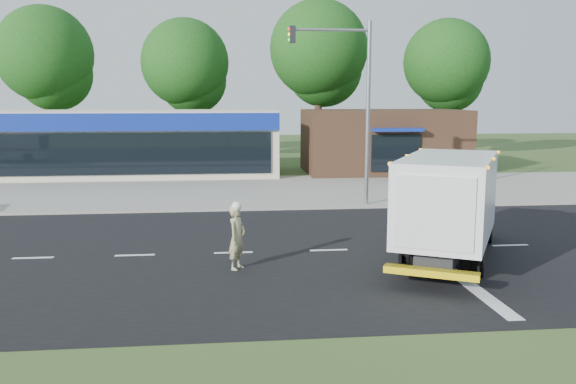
% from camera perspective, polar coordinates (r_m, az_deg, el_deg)
% --- Properties ---
extents(ground, '(120.00, 120.00, 0.00)m').
position_cam_1_polar(ground, '(19.35, 3.82, -5.49)').
color(ground, '#385123').
rests_on(ground, ground).
extents(road_asphalt, '(60.00, 14.00, 0.02)m').
position_cam_1_polar(road_asphalt, '(19.35, 3.82, -5.48)').
color(road_asphalt, black).
rests_on(road_asphalt, ground).
extents(sidewalk, '(60.00, 2.40, 0.12)m').
position_cam_1_polar(sidewalk, '(27.28, 0.88, -1.13)').
color(sidewalk, gray).
rests_on(sidewalk, ground).
extents(parking_apron, '(60.00, 9.00, 0.02)m').
position_cam_1_polar(parking_apron, '(32.98, -0.33, 0.52)').
color(parking_apron, gray).
rests_on(parking_apron, ground).
extents(lane_markings, '(55.20, 7.00, 0.01)m').
position_cam_1_polar(lane_markings, '(18.36, 8.73, -6.31)').
color(lane_markings, silver).
rests_on(lane_markings, road_asphalt).
extents(ems_box_truck, '(5.30, 7.36, 3.17)m').
position_cam_1_polar(ems_box_truck, '(18.49, 15.00, -0.66)').
color(ems_box_truck, black).
rests_on(ems_box_truck, ground).
extents(emergency_worker, '(0.71, 0.79, 1.93)m').
position_cam_1_polar(emergency_worker, '(17.12, -4.80, -4.14)').
color(emergency_worker, tan).
rests_on(emergency_worker, ground).
extents(retail_strip_mall, '(18.00, 6.20, 4.00)m').
position_cam_1_polar(retail_strip_mall, '(38.93, -14.57, 4.48)').
color(retail_strip_mall, beige).
rests_on(retail_strip_mall, ground).
extents(brown_storefront, '(10.00, 6.70, 4.00)m').
position_cam_1_polar(brown_storefront, '(39.89, 8.89, 4.74)').
color(brown_storefront, '#382316').
rests_on(brown_storefront, ground).
extents(traffic_signal_pole, '(3.51, 0.25, 8.00)m').
position_cam_1_polar(traffic_signal_pole, '(26.67, 6.16, 9.09)').
color(traffic_signal_pole, gray).
rests_on(traffic_signal_pole, ground).
extents(background_trees, '(36.77, 7.39, 12.10)m').
position_cam_1_polar(background_trees, '(46.77, -3.16, 12.01)').
color(background_trees, '#332114').
rests_on(background_trees, ground).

